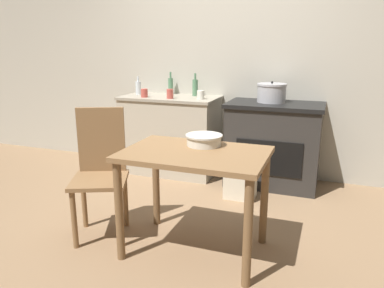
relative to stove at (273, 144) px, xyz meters
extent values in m
plane|color=#896B4C|center=(-0.62, -1.27, -0.44)|extent=(14.00, 14.00, 0.00)
cube|color=#B2AD9E|center=(-0.62, 0.32, 0.84)|extent=(8.00, 0.07, 2.55)
cube|color=#B2A893|center=(-1.17, 0.00, -0.01)|extent=(1.05, 0.55, 0.85)
cube|color=gray|center=(-1.17, 0.00, 0.43)|extent=(1.08, 0.58, 0.03)
cube|color=#2D2B28|center=(0.00, 0.00, -0.02)|extent=(0.92, 0.56, 0.83)
cube|color=black|center=(0.00, 0.00, 0.41)|extent=(0.96, 0.60, 0.04)
cube|color=black|center=(0.00, -0.28, -0.07)|extent=(0.65, 0.01, 0.35)
cube|color=olive|center=(-0.31, -1.54, 0.29)|extent=(0.97, 0.66, 0.03)
cylinder|color=brown|center=(-0.74, -1.83, -0.08)|extent=(0.06, 0.06, 0.70)
cylinder|color=brown|center=(0.13, -1.83, -0.08)|extent=(0.06, 0.06, 0.70)
cylinder|color=brown|center=(-0.74, -1.26, -0.08)|extent=(0.06, 0.06, 0.70)
cylinder|color=brown|center=(0.13, -1.26, -0.08)|extent=(0.06, 0.06, 0.70)
cube|color=olive|center=(-1.05, -1.60, 0.02)|extent=(0.53, 0.53, 0.03)
cube|color=olive|center=(-1.12, -1.43, 0.29)|extent=(0.34, 0.17, 0.50)
cylinder|color=olive|center=(-1.13, -1.82, -0.22)|extent=(0.04, 0.04, 0.44)
cylinder|color=olive|center=(-0.83, -1.68, -0.22)|extent=(0.04, 0.04, 0.44)
cylinder|color=olive|center=(-1.26, -1.51, -0.22)|extent=(0.04, 0.04, 0.44)
cylinder|color=olive|center=(-0.96, -1.38, -0.22)|extent=(0.04, 0.04, 0.44)
cube|color=beige|center=(-0.22, -0.49, -0.28)|extent=(0.29, 0.20, 0.32)
cylinder|color=#A8A8AD|center=(-0.05, 0.04, 0.52)|extent=(0.29, 0.29, 0.17)
cylinder|color=#A8A8AD|center=(-0.05, 0.04, 0.61)|extent=(0.30, 0.30, 0.02)
sphere|color=black|center=(-0.05, 0.04, 0.63)|extent=(0.02, 0.02, 0.02)
cylinder|color=silver|center=(-0.30, -1.37, 0.34)|extent=(0.24, 0.24, 0.08)
cylinder|color=beige|center=(-0.30, -1.37, 0.38)|extent=(0.26, 0.26, 0.01)
cylinder|color=#517F5B|center=(-0.92, 0.14, 0.53)|extent=(0.06, 0.06, 0.18)
cylinder|color=#517F5B|center=(-0.92, 0.14, 0.66)|extent=(0.02, 0.02, 0.07)
cylinder|color=#517F5B|center=(-1.24, 0.20, 0.54)|extent=(0.06, 0.06, 0.18)
cylinder|color=#517F5B|center=(-1.24, 0.20, 0.66)|extent=(0.02, 0.02, 0.07)
cylinder|color=silver|center=(-1.57, 0.03, 0.52)|extent=(0.06, 0.06, 0.15)
cylinder|color=silver|center=(-1.57, 0.03, 0.62)|extent=(0.02, 0.02, 0.06)
cylinder|color=#B74C42|center=(-1.40, -0.16, 0.49)|extent=(0.07, 0.07, 0.09)
cylinder|color=#B74C42|center=(-1.10, -0.16, 0.49)|extent=(0.07, 0.07, 0.10)
cylinder|color=silver|center=(-0.77, -0.08, 0.49)|extent=(0.08, 0.08, 0.09)
camera|label=1|loc=(0.52, -3.82, 1.00)|focal=35.00mm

